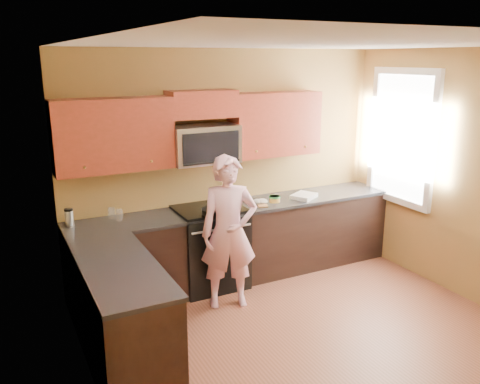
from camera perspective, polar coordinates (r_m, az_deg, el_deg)
floor at (r=4.89m, az=9.47°, el=-17.11°), size 4.00×4.00×0.00m
ceiling at (r=4.14m, az=11.15°, el=16.37°), size 4.00×4.00×0.00m
wall_back at (r=5.98m, az=-1.34°, el=3.18°), size 4.00×0.00×4.00m
wall_left at (r=3.55m, az=-16.69°, el=-6.05°), size 0.00×4.00×4.00m
cabinet_back_run at (r=5.99m, az=-0.03°, el=-5.91°), size 4.00×0.60×0.88m
cabinet_left_run at (r=4.51m, az=-13.43°, el=-13.79°), size 0.60×1.60×0.88m
countertop_back at (r=5.83m, az=0.01°, el=-1.72°), size 4.00×0.62×0.04m
countertop_left at (r=4.31m, az=-13.68°, el=-8.41°), size 0.62×1.60×0.04m
stove at (r=5.79m, az=-3.47°, el=-6.30°), size 0.76×0.65×0.95m
microwave at (r=5.62m, az=-4.14°, el=3.41°), size 0.76×0.40×0.42m
upper_cab_left at (r=5.36m, az=-14.08°, el=2.40°), size 1.22×0.33×0.75m
upper_cab_right at (r=6.07m, az=3.94°, el=4.29°), size 1.12×0.33×0.75m
upper_cab_over_mw at (r=5.56m, az=-4.41°, el=10.04°), size 0.76×0.33×0.30m
window at (r=6.43m, az=18.11°, el=5.99°), size 0.06×1.06×1.66m
woman at (r=5.22m, az=-1.28°, el=-4.68°), size 0.69×0.55×1.64m
frying_pan at (r=5.41m, az=-2.93°, el=-2.53°), size 0.40×0.55×0.06m
butter_tub at (r=5.97m, az=3.99°, el=-1.15°), size 0.15×0.15×0.10m
toast_slice at (r=5.77m, az=2.63°, el=-1.61°), size 0.14×0.14×0.01m
napkin_a at (r=5.86m, az=2.03°, el=-1.12°), size 0.13×0.14×0.06m
napkin_b at (r=5.86m, az=2.61°, el=-1.08°), size 0.15×0.16×0.07m
dish_towel at (r=6.16m, az=7.36°, el=-0.47°), size 0.38×0.36×0.05m
travel_mug at (r=5.39m, az=-18.94°, el=-3.76°), size 0.10×0.10×0.19m
glass_a at (r=5.42m, az=-13.67°, el=-2.58°), size 0.08×0.08×0.12m
glass_b at (r=5.51m, az=-14.54°, el=-2.36°), size 0.08×0.08×0.12m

